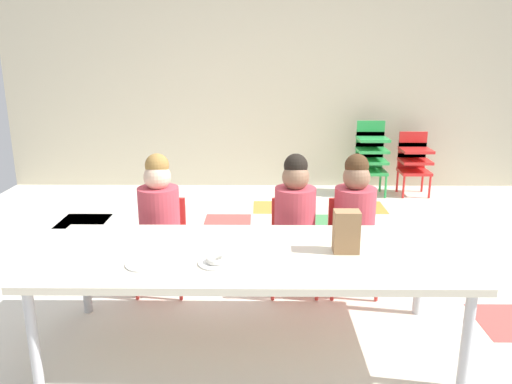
# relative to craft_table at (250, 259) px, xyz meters

# --- Properties ---
(ground_plane) EXTENTS (6.08, 5.44, 0.02)m
(ground_plane) POSITION_rel_craft_table_xyz_m (0.19, 0.71, -0.51)
(ground_plane) COLOR silver
(back_wall) EXTENTS (6.08, 0.10, 2.49)m
(back_wall) POSITION_rel_craft_table_xyz_m (0.19, 3.43, 0.74)
(back_wall) COLOR beige
(back_wall) RESTS_ON ground_plane
(craft_table) EXTENTS (2.15, 0.83, 0.54)m
(craft_table) POSITION_rel_craft_table_xyz_m (0.00, 0.00, 0.00)
(craft_table) COLOR beige
(craft_table) RESTS_ON ground_plane
(seated_child_near_camera) EXTENTS (0.34, 0.34, 0.92)m
(seated_child_near_camera) POSITION_rel_craft_table_xyz_m (-0.59, 0.65, 0.05)
(seated_child_near_camera) COLOR red
(seated_child_near_camera) RESTS_ON ground_plane
(seated_child_middle_seat) EXTENTS (0.32, 0.32, 0.92)m
(seated_child_middle_seat) POSITION_rel_craft_table_xyz_m (0.27, 0.65, 0.05)
(seated_child_middle_seat) COLOR red
(seated_child_middle_seat) RESTS_ON ground_plane
(seated_child_far_right) EXTENTS (0.32, 0.31, 0.92)m
(seated_child_far_right) POSITION_rel_craft_table_xyz_m (0.65, 0.65, 0.05)
(seated_child_far_right) COLOR red
(seated_child_far_right) RESTS_ON ground_plane
(kid_chair_green_stack) EXTENTS (0.32, 0.30, 0.80)m
(kid_chair_green_stack) POSITION_rel_craft_table_xyz_m (1.26, 3.02, -0.05)
(kid_chair_green_stack) COLOR green
(kid_chair_green_stack) RESTS_ON ground_plane
(kid_chair_red_stack) EXTENTS (0.32, 0.30, 0.68)m
(kid_chair_red_stack) POSITION_rel_craft_table_xyz_m (1.73, 3.02, -0.11)
(kid_chair_red_stack) COLOR red
(kid_chair_red_stack) RESTS_ON ground_plane
(paper_bag_brown) EXTENTS (0.13, 0.09, 0.22)m
(paper_bag_brown) POSITION_rel_craft_table_xyz_m (0.49, 0.01, 0.15)
(paper_bag_brown) COLOR #9E754C
(paper_bag_brown) RESTS_ON craft_table
(paper_plate_near_edge) EXTENTS (0.18, 0.18, 0.01)m
(paper_plate_near_edge) POSITION_rel_craft_table_xyz_m (-0.16, -0.15, 0.04)
(paper_plate_near_edge) COLOR white
(paper_plate_near_edge) RESTS_ON craft_table
(paper_plate_center_table) EXTENTS (0.18, 0.18, 0.01)m
(paper_plate_center_table) POSITION_rel_craft_table_xyz_m (-0.51, -0.17, 0.04)
(paper_plate_center_table) COLOR white
(paper_plate_center_table) RESTS_ON craft_table
(donut_powdered_on_plate) EXTENTS (0.11, 0.11, 0.03)m
(donut_powdered_on_plate) POSITION_rel_craft_table_xyz_m (-0.16, -0.15, 0.06)
(donut_powdered_on_plate) COLOR white
(donut_powdered_on_plate) RESTS_ON craft_table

